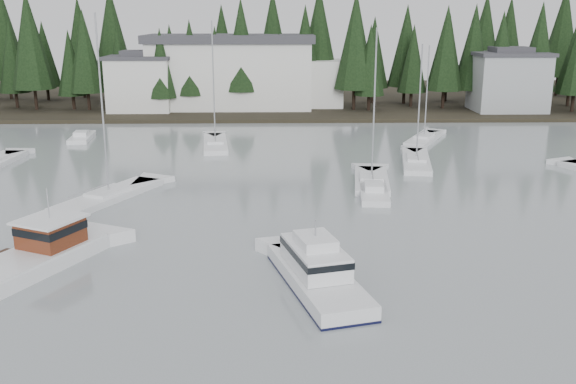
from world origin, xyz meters
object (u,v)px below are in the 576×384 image
(house_west, at_px, (141,82))
(house_east_a, at_px, (508,81))
(runabout_1, at_px, (374,194))
(sailboat_2, at_px, (416,163))
(sailboat_9, at_px, (371,182))
(sailboat_6, at_px, (424,140))
(runabout_3, at_px, (82,139))
(cabin_cruiser_center, at_px, (317,274))
(sailboat_3, at_px, (109,198))
(lobster_boat_brown, at_px, (32,259))
(harbor_inn, at_px, (244,72))
(sailboat_8, at_px, (215,145))

(house_west, xyz_separation_m, house_east_a, (54.00, -1.00, 0.25))
(house_west, height_order, runabout_1, house_west)
(house_west, bearing_deg, sailboat_2, -45.09)
(sailboat_2, distance_m, sailboat_9, 9.44)
(sailboat_6, bearing_deg, sailboat_2, -169.98)
(sailboat_9, relative_size, runabout_3, 2.17)
(house_west, xyz_separation_m, cabin_cruiser_center, (21.96, -63.25, -4.02))
(house_west, bearing_deg, sailboat_3, -82.02)
(runabout_3, bearing_deg, lobster_boat_brown, -173.43)
(harbor_inn, xyz_separation_m, sailboat_6, (22.07, -25.31, -5.72))
(house_east_a, height_order, sailboat_3, sailboat_3)
(house_east_a, bearing_deg, house_west, 178.94)
(house_east_a, xyz_separation_m, sailboat_2, (-20.34, -32.76, -4.85))
(house_east_a, xyz_separation_m, cabin_cruiser_center, (-32.04, -62.25, -4.27))
(house_west, xyz_separation_m, runabout_1, (27.73, -45.37, -4.52))
(sailboat_3, relative_size, runabout_1, 2.10)
(sailboat_2, bearing_deg, sailboat_3, 123.98)
(sailboat_2, relative_size, runabout_3, 1.91)
(harbor_inn, distance_m, sailboat_6, 34.07)
(house_west, distance_m, cabin_cruiser_center, 67.08)
(runabout_1, relative_size, runabout_3, 1.12)
(harbor_inn, bearing_deg, cabin_cruiser_center, -84.07)
(sailboat_8, height_order, runabout_1, sailboat_8)
(house_west, bearing_deg, sailboat_8, -62.01)
(harbor_inn, relative_size, sailboat_8, 2.08)
(house_east_a, bearing_deg, sailboat_8, -150.24)
(sailboat_8, bearing_deg, lobster_boat_brown, 162.58)
(cabin_cruiser_center, distance_m, sailboat_2, 31.73)
(sailboat_3, distance_m, runabout_3, 27.05)
(sailboat_9, bearing_deg, cabin_cruiser_center, 171.12)
(sailboat_9, bearing_deg, house_west, 41.03)
(house_west, distance_m, sailboat_8, 28.06)
(cabin_cruiser_center, height_order, sailboat_9, sailboat_9)
(sailboat_3, xyz_separation_m, sailboat_6, (30.68, 23.94, -0.02))
(harbor_inn, xyz_separation_m, runabout_1, (12.69, -48.71, -5.64))
(house_east_a, relative_size, sailboat_8, 0.75)
(runabout_3, bearing_deg, sailboat_3, -165.18)
(cabin_cruiser_center, xyz_separation_m, runabout_3, (-25.04, 42.67, -0.50))
(sailboat_2, height_order, runabout_1, sailboat_2)
(sailboat_6, height_order, runabout_1, sailboat_6)
(sailboat_8, xyz_separation_m, sailboat_9, (15.12, -16.96, 0.00))
(house_east_a, height_order, lobster_boat_brown, house_east_a)
(house_west, relative_size, sailboat_9, 0.69)
(sailboat_2, bearing_deg, runabout_1, 162.86)
(sailboat_6, bearing_deg, cabin_cruiser_center, -173.81)
(house_east_a, distance_m, sailboat_2, 38.87)
(house_west, xyz_separation_m, runabout_3, (-3.08, -20.59, -4.52))
(house_west, distance_m, sailboat_2, 47.90)
(house_east_a, xyz_separation_m, sailboat_6, (-16.88, -20.97, -4.85))
(lobster_boat_brown, height_order, sailboat_3, sailboat_3)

